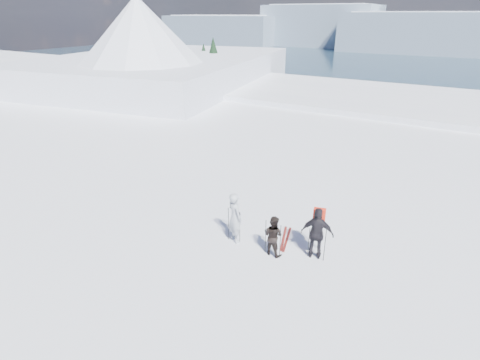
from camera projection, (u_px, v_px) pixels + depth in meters
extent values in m
plane|color=white|center=(410.00, 168.00, 66.57)|extent=(220.00, 208.01, 71.62)
cube|color=white|center=(387.00, 165.00, 38.49)|extent=(180.00, 16.00, 14.00)
plane|color=#1E3445|center=(458.00, 74.00, 252.49)|extent=(820.00, 820.00, 0.00)
cube|color=slate|center=(226.00, 30.00, 493.08)|extent=(150.00, 80.00, 34.00)
cube|color=white|center=(226.00, 18.00, 487.34)|extent=(127.50, 70.00, 8.00)
cube|color=slate|center=(322.00, 26.00, 458.64)|extent=(130.00, 80.00, 46.00)
cube|color=white|center=(323.00, 8.00, 450.45)|extent=(110.50, 70.00, 8.00)
cube|color=slate|center=(425.00, 33.00, 381.13)|extent=(160.00, 80.00, 38.00)
cube|color=white|center=(428.00, 16.00, 374.58)|extent=(136.00, 70.00, 8.00)
cube|color=white|center=(164.00, 119.00, 49.26)|extent=(29.19, 35.68, 16.00)
cone|color=white|center=(140.00, 42.00, 39.06)|extent=(18.00, 18.00, 9.00)
cone|color=white|center=(153.00, 66.00, 52.27)|extent=(16.00, 16.00, 8.00)
cube|color=#2D2B28|center=(235.00, 139.00, 54.41)|extent=(21.55, 17.87, 14.25)
cone|color=black|center=(223.00, 104.00, 46.11)|extent=(6.16, 6.16, 11.00)
cone|color=black|center=(196.00, 99.00, 49.21)|extent=(6.16, 6.16, 11.00)
cone|color=black|center=(214.00, 88.00, 50.69)|extent=(7.28, 7.28, 13.00)
cone|color=black|center=(245.00, 107.00, 46.96)|extent=(5.60, 5.60, 10.00)
cone|color=black|center=(250.00, 102.00, 49.78)|extent=(5.60, 5.60, 10.00)
cone|color=black|center=(205.00, 87.00, 53.86)|extent=(6.72, 6.72, 12.00)
cone|color=black|center=(201.00, 114.00, 45.87)|extent=(5.04, 5.04, 9.00)
imported|color=#A1A7AF|center=(235.00, 217.00, 13.73)|extent=(0.86, 0.76, 1.97)
imported|color=black|center=(273.00, 236.00, 13.03)|extent=(0.79, 0.65, 1.51)
imported|color=black|center=(317.00, 234.00, 12.78)|extent=(1.20, 0.72, 1.91)
cube|color=red|center=(321.00, 197.00, 12.47)|extent=(0.45, 0.32, 0.63)
cylinder|color=black|center=(228.00, 224.00, 13.90)|extent=(0.02, 0.02, 1.36)
cylinder|color=black|center=(240.00, 228.00, 13.73)|extent=(0.02, 0.02, 1.28)
cylinder|color=black|center=(266.00, 236.00, 13.15)|extent=(0.02, 0.02, 1.32)
cylinder|color=black|center=(280.00, 242.00, 12.85)|extent=(0.02, 0.02, 1.31)
cylinder|color=black|center=(309.00, 242.00, 12.98)|extent=(0.02, 0.02, 1.13)
cylinder|color=black|center=(325.00, 245.00, 12.70)|extent=(0.02, 0.02, 1.30)
cube|color=black|center=(284.00, 238.00, 14.22)|extent=(0.62, 1.64, 0.03)
cube|color=black|center=(287.00, 239.00, 14.15)|extent=(0.52, 1.67, 0.03)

